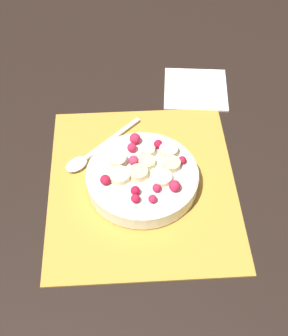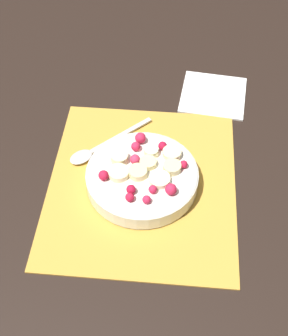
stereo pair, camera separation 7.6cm
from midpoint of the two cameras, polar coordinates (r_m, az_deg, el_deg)
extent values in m
plane|color=black|center=(0.84, -2.77, -2.23)|extent=(3.00, 3.00, 0.00)
cube|color=gold|center=(0.84, -2.78, -2.10)|extent=(0.38, 0.33, 0.01)
cylinder|color=silver|center=(0.83, -2.62, -1.22)|extent=(0.20, 0.20, 0.03)
torus|color=silver|center=(0.82, -2.64, -0.73)|extent=(0.20, 0.20, 0.01)
cylinder|color=white|center=(0.82, -2.65, -0.53)|extent=(0.18, 0.18, 0.00)
cylinder|color=#F4EAB7|center=(0.80, -0.60, -1.33)|extent=(0.05, 0.05, 0.01)
cylinder|color=beige|center=(0.80, -3.35, -0.77)|extent=(0.04, 0.04, 0.01)
cylinder|color=beige|center=(0.84, 0.43, 1.99)|extent=(0.04, 0.04, 0.01)
cylinder|color=beige|center=(0.82, 0.72, 0.31)|extent=(0.04, 0.04, 0.01)
cylinder|color=#F4EAB7|center=(0.84, -2.11, 1.95)|extent=(0.03, 0.03, 0.01)
cylinder|color=beige|center=(0.82, -5.88, 0.79)|extent=(0.04, 0.04, 0.01)
cylinder|color=beige|center=(0.80, -5.70, -1.10)|extent=(0.05, 0.05, 0.01)
cylinder|color=beige|center=(0.82, -2.29, 0.54)|extent=(0.04, 0.04, 0.01)
sphere|color=#D12347|center=(0.78, 1.00, -2.36)|extent=(0.02, 0.02, 0.02)
sphere|color=red|center=(0.82, 2.07, 0.84)|extent=(0.01, 0.01, 0.01)
sphere|color=#D12347|center=(0.78, -1.22, -2.61)|extent=(0.01, 0.01, 0.01)
sphere|color=#B21433|center=(0.85, -0.82, 2.79)|extent=(0.02, 0.02, 0.02)
sphere|color=#B21433|center=(0.78, -3.86, -2.93)|extent=(0.02, 0.02, 0.02)
sphere|color=#D12347|center=(0.85, -3.65, 3.47)|extent=(0.02, 0.02, 0.02)
sphere|color=#D12347|center=(0.84, -4.07, 2.37)|extent=(0.02, 0.02, 0.02)
sphere|color=red|center=(0.77, -3.87, -3.90)|extent=(0.02, 0.02, 0.02)
sphere|color=#DB3356|center=(0.82, -3.92, 0.77)|extent=(0.02, 0.02, 0.02)
sphere|color=#D12347|center=(0.77, -1.78, -3.95)|extent=(0.01, 0.01, 0.01)
sphere|color=red|center=(0.80, -7.47, -1.59)|extent=(0.02, 0.02, 0.02)
cube|color=silver|center=(0.91, -6.21, 3.51)|extent=(0.11, 0.11, 0.00)
ellipsoid|color=silver|center=(0.88, -10.68, 0.34)|extent=(0.05, 0.05, 0.01)
cube|color=white|center=(1.02, 4.19, 9.56)|extent=(0.15, 0.15, 0.01)
camera|label=1|loc=(0.04, -92.68, -3.20)|focal=50.00mm
camera|label=2|loc=(0.04, 87.32, 3.20)|focal=50.00mm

